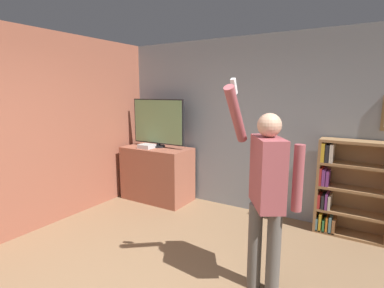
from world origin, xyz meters
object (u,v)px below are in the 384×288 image
(television, at_px, (158,123))
(person, at_px, (266,186))
(game_console, at_px, (147,146))
(bookshelf, at_px, (346,189))

(television, bearing_deg, person, -32.18)
(game_console, xyz_separation_m, person, (2.49, -1.31, 0.08))
(television, height_order, game_console, television)
(television, xyz_separation_m, bookshelf, (2.92, 0.18, -0.73))
(television, bearing_deg, bookshelf, 3.52)
(television, distance_m, person, 2.83)
(person, bearing_deg, game_console, -149.84)
(television, relative_size, bookshelf, 0.81)
(game_console, bearing_deg, person, -27.72)
(game_console, distance_m, bookshelf, 3.07)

